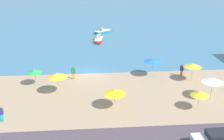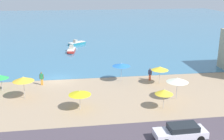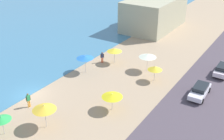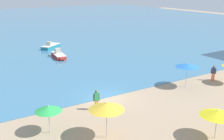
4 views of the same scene
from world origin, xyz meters
The scene contains 15 objects.
ground_plane centered at (0.00, 0.00, 0.00)m, with size 160.00×160.00×0.00m, color tan.
sea centered at (0.00, 55.00, 0.03)m, with size 150.00×110.00×0.05m, color teal.
beach_umbrella_0 centered at (-3.53, -6.10, 2.35)m, with size 2.43×2.43×2.67m.
beach_umbrella_1 centered at (13.43, -3.61, 2.15)m, with size 2.25×2.25×2.45m.
beach_umbrella_2 centered at (11.50, -11.16, 1.91)m, with size 1.94×1.94×2.23m.
beach_umbrella_5 centered at (13.79, -8.93, 2.35)m, with size 2.49×2.49×2.66m.
beach_umbrella_6 centered at (2.73, -10.11, 1.87)m, with size 2.36×2.36×2.13m.
beach_umbrella_7 centered at (-6.63, -3.40, 1.89)m, with size 1.89×1.89×2.16m.
beach_umbrella_9 centered at (8.61, -1.79, 2.32)m, with size 2.43×2.43×2.57m.
bather_0 centered at (12.61, -1.93, 0.95)m, with size 0.41×0.45×1.70m.
bather_1 centered at (-8.44, -11.93, 0.94)m, with size 0.55×0.32×1.67m.
bather_2 centered at (-1.96, -1.84, 1.00)m, with size 0.56×0.30×1.78m.
parked_car_1 centered at (10.95, -17.47, 0.79)m, with size 4.46×1.84×1.37m.
skiff_nearshore centered at (3.24, 23.16, 0.39)m, with size 3.99×3.40×1.15m.
skiff_offshore centered at (2.00, 16.62, 0.40)m, with size 1.77×4.23×1.28m.
Camera 1 is at (0.39, -36.45, 14.64)m, focal length 45.00 mm.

